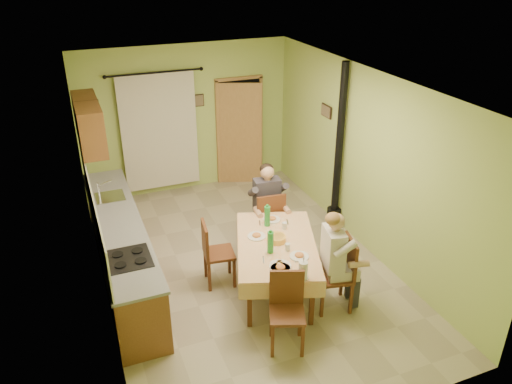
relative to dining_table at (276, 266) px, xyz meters
name	(u,v)px	position (x,y,z in m)	size (l,w,h in m)	color
floor	(243,265)	(-0.22, 0.71, -0.38)	(4.00, 6.00, 0.01)	tan
room_shell	(242,154)	(-0.22, 0.71, 1.44)	(4.04, 6.04, 2.82)	#B5D06B
kitchen_run	(121,248)	(-1.93, 1.11, 0.10)	(0.64, 3.64, 1.56)	brown
upper_cabinets	(89,123)	(-2.04, 2.41, 1.57)	(0.35, 1.40, 0.70)	brown
curtain	(160,131)	(-0.77, 3.61, 0.88)	(1.70, 0.07, 2.22)	black
doorway	(240,132)	(0.81, 3.61, 0.67)	(0.96, 0.34, 2.15)	black
dining_table	(276,266)	(0.00, 0.00, 0.00)	(1.57, 2.00, 0.76)	#E3AD7A
tableware	(278,243)	(-0.02, -0.10, 0.45)	(0.64, 1.62, 0.33)	white
chair_far	(267,231)	(0.31, 1.05, -0.09)	(0.49, 0.49, 1.01)	#5B2F18
chair_near	(287,326)	(-0.33, -1.05, -0.09)	(0.53, 0.53, 0.97)	#5B2F18
chair_right	(334,287)	(0.56, -0.61, -0.09)	(0.53, 0.53, 1.01)	#5B2F18
chair_left	(218,265)	(-0.69, 0.46, -0.09)	(0.46, 0.46, 0.97)	#5B2F18
man_far	(267,198)	(0.32, 1.06, 0.50)	(0.61, 0.49, 1.39)	#38333D
man_right	(336,250)	(0.55, -0.60, 0.50)	(0.54, 0.63, 1.39)	beige
stove_flue	(337,170)	(1.68, 1.31, 0.64)	(0.24, 0.24, 2.80)	black
picture_back	(199,100)	(0.03, 3.68, 1.37)	(0.19, 0.03, 0.23)	black
picture_right	(326,111)	(1.75, 1.91, 1.47)	(0.03, 0.31, 0.21)	brown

